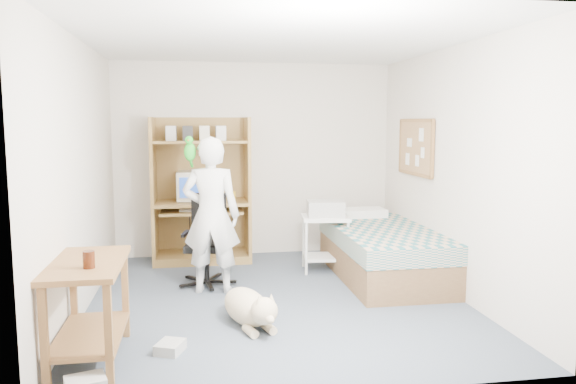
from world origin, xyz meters
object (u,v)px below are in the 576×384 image
object	(u,v)px
side_desk	(89,296)
office_chair	(207,252)
printer_cart	(325,234)
bed	(383,252)
computer_hutch	(201,196)
person	(211,215)
dog	(249,307)

from	to	relation	value
side_desk	office_chair	world-z (taller)	office_chair
side_desk	printer_cart	xyz separation A→B (m)	(2.27, 2.18, -0.06)
side_desk	office_chair	size ratio (longest dim) A/B	1.04
bed	office_chair	world-z (taller)	office_chair
side_desk	printer_cart	bearing A→B (deg)	43.86
computer_hutch	side_desk	distance (m)	3.08
person	office_chair	bearing A→B (deg)	-72.09
office_chair	dog	world-z (taller)	office_chair
office_chair	computer_hutch	bearing A→B (deg)	102.46
bed	printer_cart	bearing A→B (deg)	147.66
bed	person	world-z (taller)	person
computer_hutch	bed	xyz separation A→B (m)	(2.00, -1.12, -0.53)
side_desk	person	bearing A→B (deg)	59.20
dog	printer_cart	world-z (taller)	printer_cart
dog	printer_cart	size ratio (longest dim) A/B	1.47
side_desk	printer_cart	distance (m)	3.15
bed	dog	bearing A→B (deg)	-141.98
computer_hutch	person	bearing A→B (deg)	-86.57
printer_cart	side_desk	bearing A→B (deg)	-129.81
office_chair	dog	xyz separation A→B (m)	(0.32, -1.33, -0.18)
bed	office_chair	distance (m)	1.96
side_desk	person	xyz separation A→B (m)	(0.93, 1.56, 0.31)
dog	person	bearing A→B (deg)	87.40
side_desk	person	distance (m)	1.85
office_chair	person	xyz separation A→B (m)	(0.04, -0.30, 0.46)
person	dog	size ratio (longest dim) A/B	1.67
bed	printer_cart	world-z (taller)	bed
computer_hutch	side_desk	bearing A→B (deg)	-106.14
side_desk	bed	bearing A→B (deg)	32.50
office_chair	dog	distance (m)	1.38
computer_hutch	bed	world-z (taller)	computer_hutch
printer_cart	computer_hutch	bearing A→B (deg)	158.34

